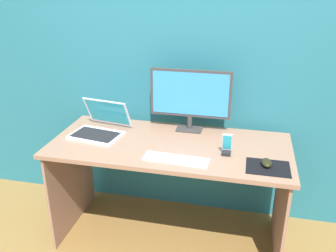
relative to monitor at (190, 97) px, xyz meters
The scene contains 9 objects.
ground_plane 1.03m from the monitor, 108.35° to the right, with size 8.00×8.00×0.00m, color olive.
wall_back 0.32m from the monitor, 116.66° to the left, with size 6.00×0.04×2.50m, color #246A79.
desk 0.48m from the monitor, 108.35° to the right, with size 1.58×0.71×0.75m.
monitor is the anchor object (origin of this frame).
laptop 0.67m from the monitor, 161.06° to the right, with size 0.39×0.38×0.22m.
keyboard_external 0.54m from the monitor, 90.02° to the right, with size 0.40×0.11×0.01m, color white.
mousepad 0.74m from the monitor, 39.94° to the right, with size 0.25×0.20×0.00m, color black.
mouse 0.72m from the monitor, 39.24° to the right, with size 0.06×0.10×0.04m, color black.
phone_in_dock 0.48m from the monitor, 48.93° to the right, with size 0.06×0.06×0.14m.
Camera 1 is at (0.47, -2.10, 1.78)m, focal length 38.50 mm.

